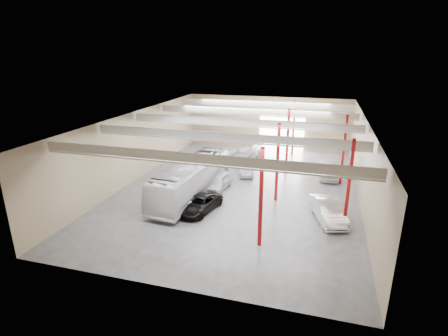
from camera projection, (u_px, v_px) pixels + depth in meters
The scene contains 8 objects.
depot_shell at pixel (243, 137), 33.12m from camera, with size 22.12×32.12×7.06m.
coach_bus at pixel (192, 179), 31.79m from camera, with size 2.85×12.18×3.39m, color silver.
black_sedan at pixel (199, 204), 29.06m from camera, with size 2.23×4.84×1.34m, color black.
car_row_a at pixel (218, 181), 33.77m from camera, with size 1.83×4.55×1.55m, color silver.
car_row_b at pixel (247, 167), 38.06m from camera, with size 1.50×4.31×1.42m, color #A1A0A5.
car_row_c at pixel (247, 152), 43.49m from camera, with size 2.33×5.74×1.66m, color gray.
car_right_near at pixel (328, 210), 27.49m from camera, with size 1.78×5.10×1.68m, color silver.
car_right_far at pixel (328, 170), 36.98m from camera, with size 1.99×4.94×1.68m, color silver.
Camera 1 is at (7.31, -31.10, 12.72)m, focal length 28.00 mm.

